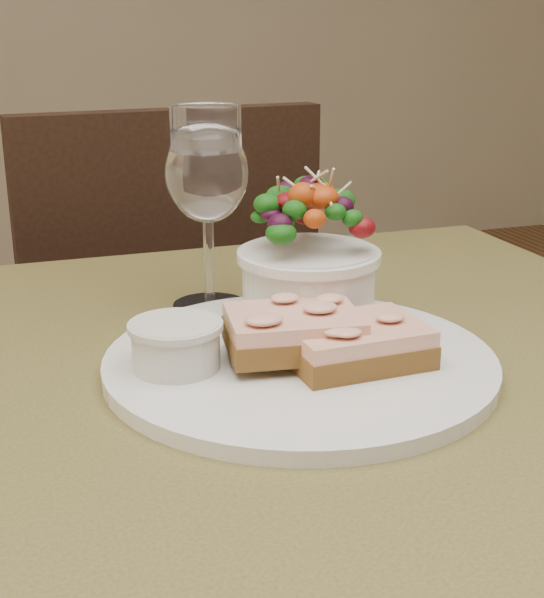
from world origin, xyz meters
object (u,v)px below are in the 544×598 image
object	(u,v)px
ramekin	(176,343)
salad_bowl	(309,252)
cafe_table	(285,500)
sandwich_front	(355,343)
chair_far	(155,461)
dinner_plate	(300,362)
sandwich_back	(294,331)
wine_glass	(207,179)

from	to	relation	value
ramekin	salad_bowl	bearing A→B (deg)	28.36
cafe_table	sandwich_front	bearing A→B (deg)	-5.39
chair_far	ramekin	xyz separation A→B (m)	(-0.10, -0.69, 0.49)
dinner_plate	sandwich_back	size ratio (longest dim) A/B	2.77
sandwich_front	cafe_table	bearing A→B (deg)	172.34
cafe_table	wine_glass	distance (m)	0.29
sandwich_front	sandwich_back	bearing A→B (deg)	152.87
cafe_table	sandwich_front	xyz separation A→B (m)	(0.05, -0.01, 0.13)
cafe_table	dinner_plate	xyz separation A→B (m)	(0.02, 0.02, 0.11)
wine_glass	sandwich_back	bearing A→B (deg)	-82.96
cafe_table	ramekin	distance (m)	0.16
dinner_plate	cafe_table	bearing A→B (deg)	-133.79
sandwich_front	wine_glass	size ratio (longest dim) A/B	0.61
salad_bowl	sandwich_back	bearing A→B (deg)	-117.92
chair_far	wine_glass	xyz separation A→B (m)	(-0.03, -0.53, 0.58)
sandwich_front	salad_bowl	distance (m)	0.11
sandwich_front	wine_glass	bearing A→B (deg)	106.20
cafe_table	chair_far	world-z (taller)	chair_far
cafe_table	sandwich_front	distance (m)	0.14
dinner_plate	sandwich_front	size ratio (longest dim) A/B	2.87
dinner_plate	ramekin	xyz separation A→B (m)	(-0.10, 0.01, 0.03)
chair_far	sandwich_back	size ratio (longest dim) A/B	8.14
ramekin	chair_far	bearing A→B (deg)	81.84
sandwich_back	ramekin	bearing A→B (deg)	179.71
salad_bowl	wine_glass	xyz separation A→B (m)	(-0.07, 0.09, 0.05)
dinner_plate	wine_glass	bearing A→B (deg)	99.85
dinner_plate	salad_bowl	world-z (taller)	salad_bowl
dinner_plate	sandwich_back	bearing A→B (deg)	-143.21
cafe_table	ramekin	world-z (taller)	ramekin
sandwich_back	wine_glass	size ratio (longest dim) A/B	0.63
cafe_table	ramekin	bearing A→B (deg)	160.26
cafe_table	salad_bowl	world-z (taller)	salad_bowl
sandwich_back	wine_glass	distance (m)	0.19
chair_far	ramekin	size ratio (longest dim) A/B	13.69
sandwich_back	salad_bowl	size ratio (longest dim) A/B	0.87
sandwich_front	ramekin	world-z (taller)	ramekin
salad_bowl	sandwich_front	bearing A→B (deg)	-91.35
sandwich_front	ramekin	size ratio (longest dim) A/B	1.62
cafe_table	salad_bowl	xyz separation A→B (m)	(0.06, 0.10, 0.17)
ramekin	wine_glass	xyz separation A→B (m)	(0.07, 0.16, 0.09)
chair_far	sandwich_front	world-z (taller)	chair_far
cafe_table	ramekin	xyz separation A→B (m)	(-0.08, 0.03, 0.13)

